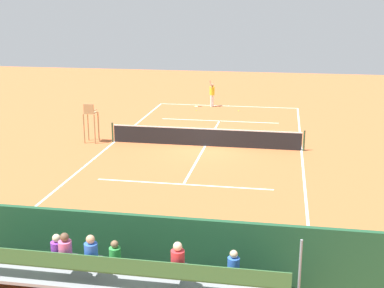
% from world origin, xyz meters
% --- Properties ---
extents(ground_plane, '(60.00, 60.00, 0.00)m').
position_xyz_m(ground_plane, '(0.00, 0.00, 0.00)').
color(ground_plane, '#BC6033').
extents(court_line_markings, '(10.10, 22.20, 0.01)m').
position_xyz_m(court_line_markings, '(0.00, -0.04, 0.00)').
color(court_line_markings, white).
rests_on(court_line_markings, ground).
extents(tennis_net, '(10.30, 0.10, 1.07)m').
position_xyz_m(tennis_net, '(0.00, 0.00, 0.50)').
color(tennis_net, black).
rests_on(tennis_net, ground).
extents(backdrop_wall, '(18.00, 0.16, 2.00)m').
position_xyz_m(backdrop_wall, '(0.00, 14.00, 1.00)').
color(backdrop_wall, '#1E4C2D').
rests_on(backdrop_wall, ground).
extents(bleacher_stand, '(9.06, 2.40, 2.48)m').
position_xyz_m(bleacher_stand, '(-0.05, 15.37, 0.94)').
color(bleacher_stand, gray).
rests_on(bleacher_stand, ground).
extents(umpire_chair, '(0.67, 0.67, 2.14)m').
position_xyz_m(umpire_chair, '(6.20, 0.31, 1.31)').
color(umpire_chair, '#A88456').
rests_on(umpire_chair, ground).
extents(courtside_bench, '(1.80, 0.40, 0.93)m').
position_xyz_m(courtside_bench, '(-1.69, 13.27, 0.56)').
color(courtside_bench, '#9E754C').
rests_on(courtside_bench, ground).
extents(equipment_bag, '(0.90, 0.36, 0.36)m').
position_xyz_m(equipment_bag, '(0.10, 13.40, 0.18)').
color(equipment_bag, black).
rests_on(equipment_bag, ground).
extents(tennis_player, '(0.45, 0.56, 1.93)m').
position_xyz_m(tennis_player, '(1.13, -10.61, 1.02)').
color(tennis_player, white).
rests_on(tennis_player, ground).
extents(tennis_racket, '(0.59, 0.37, 0.03)m').
position_xyz_m(tennis_racket, '(2.21, -10.37, 0.01)').
color(tennis_racket, black).
rests_on(tennis_racket, ground).
extents(tennis_ball_near, '(0.07, 0.07, 0.07)m').
position_xyz_m(tennis_ball_near, '(1.98, -8.90, 0.03)').
color(tennis_ball_near, '#CCDB33').
rests_on(tennis_ball_near, ground).
extents(tennis_ball_far, '(0.07, 0.07, 0.07)m').
position_xyz_m(tennis_ball_far, '(-0.93, -9.25, 0.03)').
color(tennis_ball_far, '#CCDB33').
rests_on(tennis_ball_far, ground).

